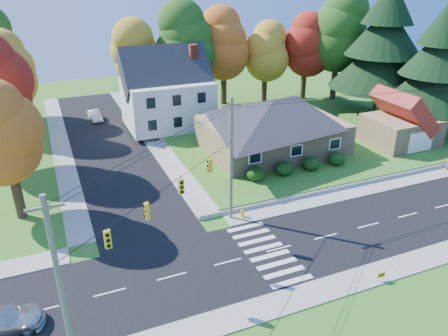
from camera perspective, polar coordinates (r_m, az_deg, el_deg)
The scene contains 24 objects.
ground at distance 32.14m, azimuth 7.18°, elevation -10.43°, with size 120.00×120.00×0.00m, color #3D7923.
road_main at distance 32.14m, azimuth 7.18°, elevation -10.41°, with size 90.00×8.00×0.02m, color black.
road_cross at distance 52.17m, azimuth -15.04°, elevation 3.19°, with size 8.00×44.00×0.02m, color black.
sidewalk_north at distance 35.80m, azimuth 3.24°, elevation -6.18°, with size 90.00×2.00×0.08m, color #9C9A90.
sidewalk_south at distance 28.84m, azimuth 12.24°, elevation -15.50°, with size 90.00×2.00×0.08m, color #9C9A90.
lawn at distance 54.19m, azimuth 8.28°, elevation 4.88°, with size 30.00×30.00×0.50m, color #3D7923.
ranch_house at distance 46.73m, azimuth 6.31°, elevation 5.66°, with size 14.60×10.60×5.40m.
colonial_house at distance 54.13m, azimuth -7.41°, elevation 9.72°, with size 10.40×8.40×9.60m.
garage at distance 52.05m, azimuth 22.19°, elevation 5.46°, with size 7.30×6.30×4.60m.
hedge_row at distance 42.33m, azimuth 9.60°, elevation 0.28°, with size 10.70×1.70×1.27m.
traffic_infrastructure at distance 30.48m, azimuth 6.19°, elevation -1.21°, with size 38.10×10.66×10.00m.
tree_lot_0 at distance 58.57m, azimuth -11.27°, elevation 14.33°, with size 6.72×6.72×12.51m.
tree_lot_1 at distance 58.92m, azimuth -5.25°, elevation 16.03°, with size 7.84×7.84×14.60m.
tree_lot_2 at distance 62.00m, azimuth -0.04°, elevation 15.95°, with size 7.28×7.28×13.56m.
tree_lot_3 at distance 63.87m, azimuth 5.47°, elevation 14.92°, with size 6.16×6.16×11.47m.
tree_lot_4 at distance 65.95m, azimuth 10.70°, elevation 15.50°, with size 6.72×6.72×12.51m.
tree_lot_5 at distance 66.35m, azimuth 14.84°, elevation 16.89°, with size 8.40×8.40×15.64m.
conifer_east_a at distance 61.00m, azimuth 20.12°, elevation 14.78°, with size 12.80×12.80×16.96m.
conifer_east_b at distance 56.37m, azimuth 26.16°, elevation 11.91°, with size 11.20×11.20×14.84m.
tree_west_0 at distance 36.41m, azimuth -26.79°, elevation 4.01°, with size 6.16×6.16×11.47m.
tree_west_2 at distance 55.60m, azimuth -26.28°, elevation 11.24°, with size 6.72×6.72×12.51m.
white_car at distance 60.44m, azimuth -16.50°, elevation 6.59°, with size 1.31×3.77×1.24m, color silver.
fire_hydrant at distance 35.35m, azimuth 2.42°, elevation -5.99°, with size 0.44×0.34×0.76m.
yard_sign at distance 30.45m, azimuth 19.86°, elevation -13.03°, with size 0.56×0.05×0.70m.
Camera 1 is at (-13.76, -22.49, 18.39)m, focal length 35.00 mm.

